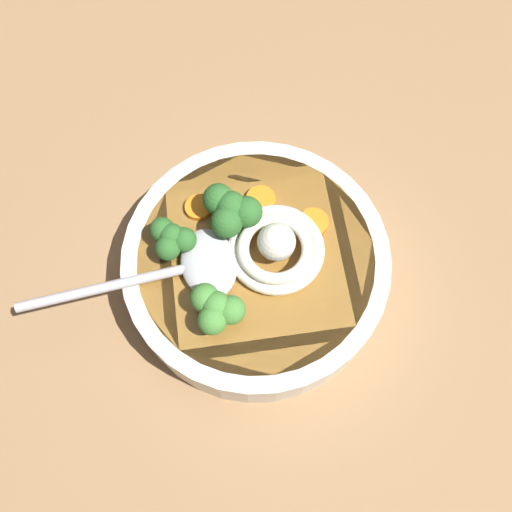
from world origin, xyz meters
TOP-DOWN VIEW (x-y plane):
  - table_slab at (0.00, 0.00)cm, footprint 92.63×92.63cm
  - soup_bowl at (-1.44, -3.83)cm, footprint 21.87×21.87cm
  - noodle_pile at (-0.31, -3.14)cm, footprint 8.63×8.46cm
  - soup_spoon at (-6.02, -6.32)cm, footprint 16.73×11.21cm
  - broccoli_floret_near_spoon at (-7.99, -4.80)cm, footprint 3.88×3.34cm
  - broccoli_floret_rear at (-3.03, -9.42)cm, footprint 4.30×3.70cm
  - broccoli_floret_left at (-4.08, -1.54)cm, footprint 4.97×4.28cm
  - carrot_slice_extra_a at (-7.14, -0.90)cm, footprint 2.24×2.24cm
  - carrot_slice_beside_noodles at (-2.28, 1.03)cm, footprint 2.47×2.47cm
  - carrot_slice_far at (2.40, -0.10)cm, footprint 2.46×2.46cm

SIDE VIEW (x-z plane):
  - table_slab at x=0.00cm, z-range 0.00..2.51cm
  - soup_bowl at x=-1.44cm, z-range 2.59..7.81cm
  - carrot_slice_extra_a at x=-7.14cm, z-range 7.73..8.23cm
  - carrot_slice_beside_noodles at x=-2.28cm, z-range 7.73..8.38cm
  - carrot_slice_far at x=2.40cm, z-range 7.73..8.52cm
  - soup_spoon at x=-6.02cm, z-range 7.73..9.33cm
  - noodle_pile at x=-0.31cm, z-range 7.07..10.54cm
  - broccoli_floret_near_spoon at x=-7.99cm, z-range 8.12..11.19cm
  - broccoli_floret_rear at x=-3.03cm, z-range 8.16..11.56cm
  - broccoli_floret_left at x=-4.08cm, z-range 8.22..12.16cm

